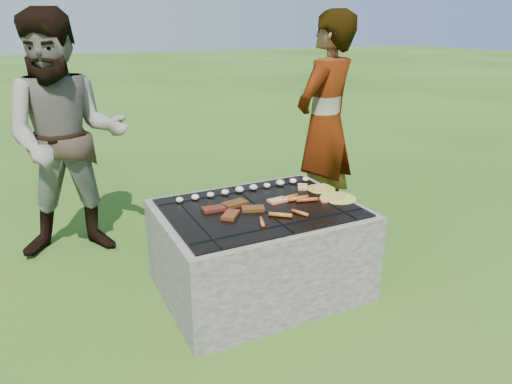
# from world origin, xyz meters

# --- Properties ---
(lawn) EXTENTS (60.00, 60.00, 0.00)m
(lawn) POSITION_xyz_m (0.00, 0.00, 0.00)
(lawn) COLOR #244A12
(lawn) RESTS_ON ground
(fire_pit) EXTENTS (1.30, 1.00, 0.62)m
(fire_pit) POSITION_xyz_m (0.00, 0.00, 0.28)
(fire_pit) COLOR gray
(fire_pit) RESTS_ON ground
(mushrooms) EXTENTS (1.05, 0.06, 0.04)m
(mushrooms) POSITION_xyz_m (0.06, 0.31, 0.63)
(mushrooms) COLOR #EDE2C8
(mushrooms) RESTS_ON fire_pit
(pork_slabs) EXTENTS (0.39, 0.30, 0.02)m
(pork_slabs) POSITION_xyz_m (-0.18, 0.03, 0.62)
(pork_slabs) COLOR maroon
(pork_slabs) RESTS_ON fire_pit
(sausages) EXTENTS (0.55, 0.37, 0.03)m
(sausages) POSITION_xyz_m (0.19, -0.10, 0.63)
(sausages) COLOR red
(sausages) RESTS_ON fire_pit
(bread_on_grate) EXTENTS (0.45, 0.42, 0.02)m
(bread_on_grate) POSITION_xyz_m (0.34, 0.04, 0.62)
(bread_on_grate) COLOR #FBAF80
(bread_on_grate) RESTS_ON fire_pit
(plate_far) EXTENTS (0.22, 0.22, 0.03)m
(plate_far) POSITION_xyz_m (0.56, 0.11, 0.61)
(plate_far) COLOR yellow
(plate_far) RESTS_ON fire_pit
(plate_near) EXTENTS (0.32, 0.32, 0.03)m
(plate_near) POSITION_xyz_m (0.56, -0.10, 0.61)
(plate_near) COLOR #FFEB3C
(plate_near) RESTS_ON fire_pit
(cook) EXTENTS (0.80, 0.69, 1.86)m
(cook) POSITION_xyz_m (1.00, 0.73, 0.93)
(cook) COLOR gray
(cook) RESTS_ON ground
(bystander) EXTENTS (1.03, 0.87, 1.86)m
(bystander) POSITION_xyz_m (-1.04, 1.15, 0.93)
(bystander) COLOR gray
(bystander) RESTS_ON ground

